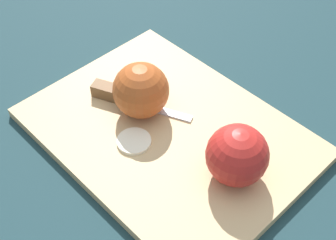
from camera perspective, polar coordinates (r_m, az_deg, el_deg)
ground_plane at (r=0.70m, az=-0.00°, el=-2.00°), size 4.00×4.00×0.00m
cutting_board at (r=0.69m, az=-0.00°, el=-1.57°), size 0.44×0.35×0.02m
apple_half_left at (r=0.61m, az=8.40°, el=-4.27°), size 0.08×0.08×0.08m
apple_half_right at (r=0.68m, az=-3.35°, el=3.63°), size 0.08×0.08×0.08m
knife at (r=0.73m, az=-6.10°, el=3.09°), size 0.15×0.10×0.02m
apple_slice at (r=0.67m, az=-4.17°, el=-2.59°), size 0.05×0.05×0.00m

